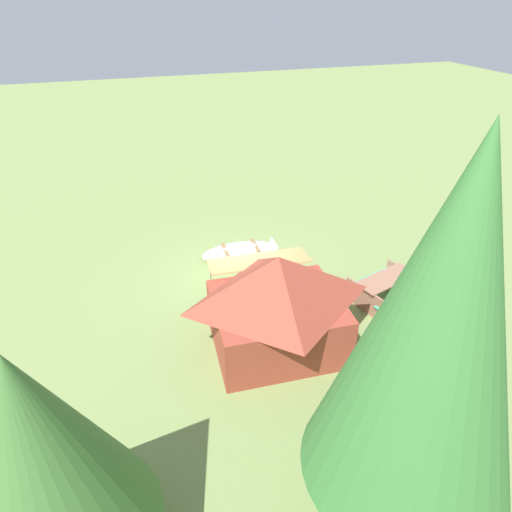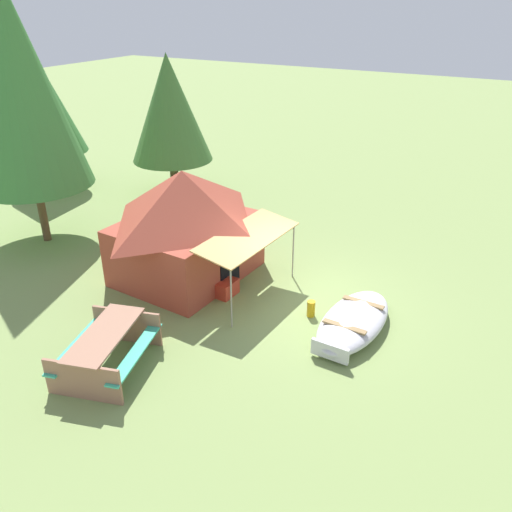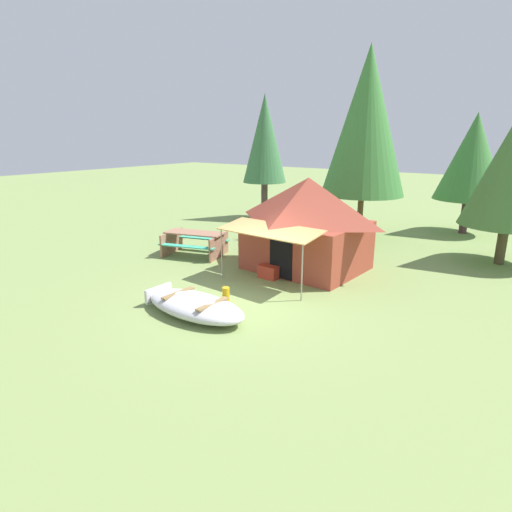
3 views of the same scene
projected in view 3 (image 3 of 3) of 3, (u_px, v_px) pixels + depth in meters
ground_plane at (251, 301)px, 10.46m from camera, size 80.00×80.00×0.00m
beached_rowboat at (195, 305)px, 9.60m from camera, size 2.76×1.31×0.45m
canvas_cabin_tent at (307, 222)px, 12.65m from camera, size 3.64×4.03×2.77m
picnic_table at (195, 241)px, 14.37m from camera, size 2.31×1.95×0.80m
cooler_box at (269, 272)px, 12.12m from camera, size 0.60×0.42×0.38m
fuel_can at (226, 295)px, 10.36m from camera, size 0.24×0.24×0.38m
pine_tree_back_right at (265, 139)px, 19.85m from camera, size 2.06×2.06×5.83m
pine_tree_far_center at (366, 122)px, 15.80m from camera, size 3.18×3.18×7.17m
pine_tree_side at (473, 157)px, 16.90m from camera, size 2.71×2.71×4.84m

